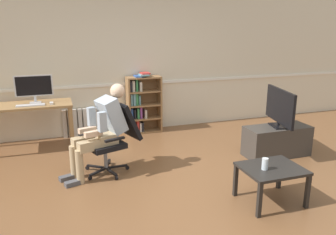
# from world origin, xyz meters

# --- Properties ---
(ground_plane) EXTENTS (18.00, 18.00, 0.00)m
(ground_plane) POSITION_xyz_m (0.00, 0.00, 0.00)
(ground_plane) COLOR brown
(back_wall) EXTENTS (12.00, 0.13, 2.70)m
(back_wall) POSITION_xyz_m (0.00, 2.65, 1.35)
(back_wall) COLOR beige
(back_wall) RESTS_ON ground_plane
(computer_desk) EXTENTS (1.30, 0.62, 0.76)m
(computer_desk) POSITION_xyz_m (-1.77, 2.15, 0.65)
(computer_desk) COLOR #9E7547
(computer_desk) RESTS_ON ground_plane
(imac_monitor) EXTENTS (0.59, 0.14, 0.45)m
(imac_monitor) POSITION_xyz_m (-1.69, 2.23, 1.02)
(imac_monitor) COLOR silver
(imac_monitor) RESTS_ON computer_desk
(keyboard) EXTENTS (0.43, 0.12, 0.02)m
(keyboard) POSITION_xyz_m (-1.76, 2.01, 0.77)
(keyboard) COLOR silver
(keyboard) RESTS_ON computer_desk
(computer_mouse) EXTENTS (0.06, 0.10, 0.03)m
(computer_mouse) POSITION_xyz_m (-1.44, 2.03, 0.77)
(computer_mouse) COLOR white
(computer_mouse) RESTS_ON computer_desk
(bookshelf) EXTENTS (0.64, 0.29, 1.14)m
(bookshelf) POSITION_xyz_m (0.15, 2.44, 0.54)
(bookshelf) COLOR olive
(bookshelf) RESTS_ON ground_plane
(radiator) EXTENTS (0.89, 0.08, 0.52)m
(radiator) POSITION_xyz_m (-0.85, 2.54, 0.26)
(radiator) COLOR white
(radiator) RESTS_ON ground_plane
(office_chair) EXTENTS (0.82, 0.67, 0.97)m
(office_chair) POSITION_xyz_m (-0.64, 0.84, 0.52)
(office_chair) COLOR black
(office_chair) RESTS_ON ground_plane
(person_seated) EXTENTS (0.97, 0.59, 1.23)m
(person_seated) POSITION_xyz_m (-0.82, 0.78, 0.66)
(person_seated) COLOR tan
(person_seated) RESTS_ON ground_plane
(tv_stand) EXTENTS (1.02, 0.43, 0.47)m
(tv_stand) POSITION_xyz_m (1.86, 0.58, 0.24)
(tv_stand) COLOR #3D3833
(tv_stand) RESTS_ON ground_plane
(tv_screen) EXTENTS (0.26, 0.90, 0.59)m
(tv_screen) POSITION_xyz_m (1.87, 0.58, 0.78)
(tv_screen) COLOR black
(tv_screen) RESTS_ON tv_stand
(coffee_table) EXTENTS (0.68, 0.56, 0.43)m
(coffee_table) POSITION_xyz_m (0.90, -0.63, 0.37)
(coffee_table) COLOR black
(coffee_table) RESTS_ON ground_plane
(drinking_glass) EXTENTS (0.07, 0.07, 0.13)m
(drinking_glass) POSITION_xyz_m (0.79, -0.65, 0.50)
(drinking_glass) COLOR silver
(drinking_glass) RESTS_ON coffee_table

